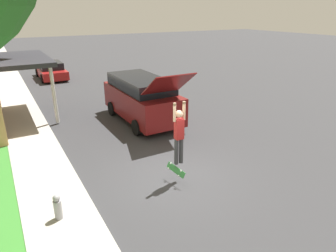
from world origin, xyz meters
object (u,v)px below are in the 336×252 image
object	(u,v)px
fire_hydrant	(58,207)
skateboard	(176,170)
suv_parked	(142,98)
car_down_street	(51,71)
skateboarder	(179,133)

from	to	relation	value
fire_hydrant	skateboard	bearing A→B (deg)	1.90
suv_parked	car_down_street	distance (m)	12.56
skateboarder	skateboard	xyz separation A→B (m)	(-0.15, -0.07, -1.18)
skateboarder	skateboard	distance (m)	1.20
skateboarder	fire_hydrant	bearing A→B (deg)	-177.13
suv_parked	fire_hydrant	distance (m)	7.69
suv_parked	skateboarder	distance (m)	5.75
skateboarder	skateboard	world-z (taller)	skateboarder
skateboarder	suv_parked	bearing A→B (deg)	76.10
fire_hydrant	skateboarder	bearing A→B (deg)	2.87
suv_parked	car_down_street	bearing A→B (deg)	99.26
car_down_street	fire_hydrant	distance (m)	18.39
car_down_street	skateboard	world-z (taller)	car_down_street
suv_parked	skateboarder	xyz separation A→B (m)	(-1.38, -5.57, 0.48)
suv_parked	skateboarder	world-z (taller)	suv_parked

